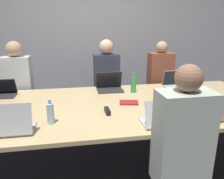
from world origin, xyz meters
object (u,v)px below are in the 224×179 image
at_px(person_far_right, 160,83).
at_px(person_far_center, 107,84).
at_px(bottle_near_midright, 181,106).
at_px(stapler, 107,111).
at_px(person_near_midright, 181,157).
at_px(laptop_far_left, 2,91).
at_px(laptop_near_midright, 161,118).
at_px(bottle_near_left, 50,113).
at_px(cup_far_right, 193,84).
at_px(bottle_far_center, 134,84).
at_px(person_far_left, 19,90).
at_px(laptop_far_center, 110,85).
at_px(laptop_far_right, 176,82).
at_px(laptop_near_left, 11,125).

bearing_deg(person_far_right, person_far_center, 179.89).
xyz_separation_m(bottle_near_midright, stapler, (-0.70, 0.24, -0.10)).
bearing_deg(person_near_midright, laptop_far_left, -42.99).
bearing_deg(laptop_near_midright, bottle_near_left, -12.55).
xyz_separation_m(laptop_far_left, cup_far_right, (2.67, -0.01, -0.03)).
xyz_separation_m(bottle_far_center, cup_far_right, (0.95, 0.11, -0.07)).
bearing_deg(person_far_center, person_far_left, -177.11).
height_order(laptop_far_center, bottle_far_center, bottle_far_center).
bearing_deg(bottle_near_left, laptop_far_center, 53.90).
distance_m(bottle_near_left, person_near_midright, 1.19).
relative_size(person_far_center, cup_far_right, 16.98).
distance_m(bottle_near_left, person_far_right, 2.23).
height_order(person_near_midright, bottle_near_midright, person_near_midright).
bearing_deg(bottle_near_midright, laptop_far_right, 66.68).
height_order(bottle_near_midright, person_far_left, person_far_left).
xyz_separation_m(person_far_center, person_far_left, (-1.35, -0.07, -0.00)).
relative_size(laptop_near_left, laptop_far_left, 1.10).
height_order(laptop_far_center, person_near_midright, person_near_midright).
xyz_separation_m(laptop_far_center, laptop_near_midright, (0.28, -1.21, -0.00)).
relative_size(bottle_near_midright, person_far_right, 0.20).
bearing_deg(laptop_far_left, laptop_far_center, 1.25).
relative_size(bottle_far_center, person_far_left, 0.19).
xyz_separation_m(bottle_far_center, laptop_far_left, (-1.72, 0.12, -0.05)).
bearing_deg(laptop_near_midright, laptop_far_center, -76.87).
xyz_separation_m(person_far_center, bottle_near_midright, (0.51, -1.55, 0.16)).
relative_size(laptop_near_midright, laptop_far_right, 0.94).
xyz_separation_m(person_far_center, laptop_near_left, (-1.06, -1.61, 0.12)).
xyz_separation_m(laptop_far_right, cup_far_right, (0.26, -0.03, -0.03)).
relative_size(person_near_midright, person_far_left, 0.98).
bearing_deg(person_near_midright, bottle_near_left, -32.08).
relative_size(laptop_near_midright, cup_far_right, 4.06).
distance_m(laptop_near_left, person_far_left, 1.57).
bearing_deg(laptop_far_center, stapler, -100.81).
bearing_deg(stapler, person_near_midright, -62.76).
xyz_separation_m(person_far_left, person_far_right, (2.27, 0.07, -0.02)).
bearing_deg(person_far_center, laptop_near_left, -123.36).
relative_size(laptop_far_left, person_far_left, 0.24).
distance_m(person_far_left, stapler, 1.71).
bearing_deg(bottle_near_left, person_near_midright, -32.08).
distance_m(person_far_center, bottle_near_left, 1.65).
relative_size(person_far_center, laptop_near_left, 3.84).
bearing_deg(laptop_far_left, bottle_near_left, -53.89).
xyz_separation_m(bottle_near_left, laptop_far_right, (1.72, 0.98, -0.03)).
distance_m(bottle_near_left, laptop_far_right, 1.98).
xyz_separation_m(cup_far_right, stapler, (-1.42, -0.80, -0.01)).
bearing_deg(person_far_left, laptop_near_midright, -45.35).
bearing_deg(cup_far_right, stapler, -150.66).
xyz_separation_m(laptop_near_left, bottle_near_left, (0.31, 0.14, 0.02)).
height_order(laptop_far_left, laptop_far_right, laptop_far_right).
bearing_deg(person_far_right, bottle_near_midright, -104.77).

